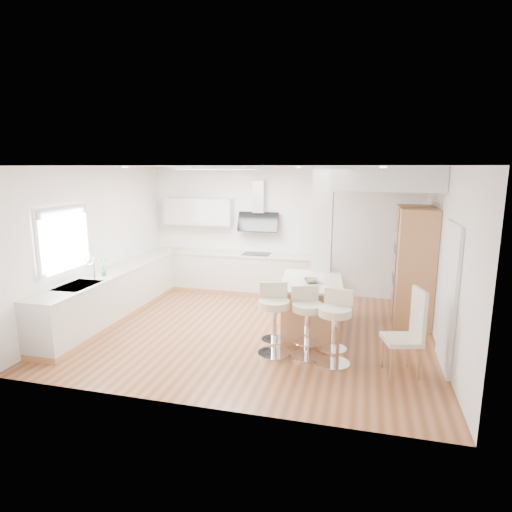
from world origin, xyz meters
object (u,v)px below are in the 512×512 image
(bar_stool_a, at_px, (274,316))
(dining_chair, at_px, (410,329))
(peninsula, at_px, (311,306))
(bar_stool_c, at_px, (335,324))
(bar_stool_b, at_px, (307,319))

(bar_stool_a, relative_size, dining_chair, 0.91)
(peninsula, height_order, dining_chair, dining_chair)
(bar_stool_a, distance_m, bar_stool_c, 0.91)
(bar_stool_a, distance_m, bar_stool_b, 0.49)
(bar_stool_b, bearing_deg, peninsula, 70.74)
(bar_stool_a, xyz_separation_m, dining_chair, (1.91, -0.14, 0.03))
(peninsula, bearing_deg, bar_stool_a, -118.72)
(peninsula, distance_m, bar_stool_a, 1.12)
(bar_stool_a, xyz_separation_m, bar_stool_c, (0.91, -0.11, -0.00))
(dining_chair, bearing_deg, bar_stool_c, 162.41)
(peninsula, bearing_deg, dining_chair, -44.18)
(peninsula, height_order, bar_stool_c, bar_stool_c)
(bar_stool_b, relative_size, dining_chair, 0.88)
(bar_stool_c, bearing_deg, bar_stool_b, 172.95)
(bar_stool_a, height_order, bar_stool_b, bar_stool_a)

